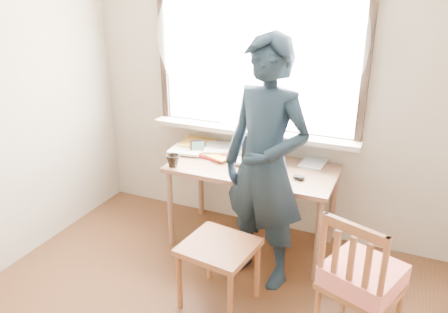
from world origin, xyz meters
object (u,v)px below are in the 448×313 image
at_px(desk, 253,175).
at_px(mug_white, 239,152).
at_px(side_chair, 361,278).
at_px(laptop, 262,163).
at_px(person, 265,166).
at_px(mug_dark, 173,161).
at_px(work_chair, 219,254).

height_order(desk, mug_white, mug_white).
bearing_deg(side_chair, mug_white, 141.14).
distance_m(laptop, person, 0.41).
bearing_deg(mug_dark, laptop, 18.95).
bearing_deg(person, mug_dark, -171.91).
relative_size(desk, work_chair, 2.60).
bearing_deg(person, mug_white, 144.61).
xyz_separation_m(laptop, work_chair, (-0.03, -0.78, -0.38)).
xyz_separation_m(laptop, person, (0.14, -0.36, 0.14)).
relative_size(laptop, person, 0.22).
relative_size(mug_white, side_chair, 0.13).
relative_size(work_chair, side_chair, 0.57).
height_order(laptop, work_chair, laptop).
height_order(desk, person, person).
distance_m(laptop, side_chair, 1.23).
distance_m(mug_white, person, 0.69).
distance_m(mug_white, work_chair, 1.05).
xyz_separation_m(laptop, mug_dark, (-0.68, -0.24, -0.01)).
height_order(side_chair, person, person).
height_order(laptop, side_chair, laptop).
bearing_deg(mug_white, desk, -37.48).
xyz_separation_m(desk, mug_white, (-0.18, 0.14, 0.12)).
distance_m(desk, mug_dark, 0.67).
bearing_deg(mug_white, side_chair, -38.86).
relative_size(laptop, mug_white, 3.46).
relative_size(mug_white, person, 0.06).
distance_m(mug_dark, person, 0.85).
xyz_separation_m(work_chair, side_chair, (0.93, 0.00, 0.08)).
xyz_separation_m(mug_white, person, (0.41, -0.53, 0.15)).
bearing_deg(desk, laptop, -18.94).
xyz_separation_m(side_chair, person, (-0.76, 0.42, 0.44)).
distance_m(side_chair, person, 0.97).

